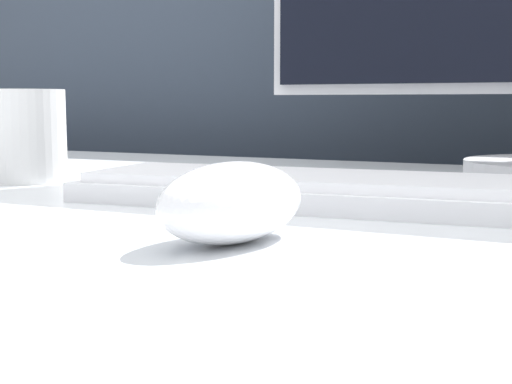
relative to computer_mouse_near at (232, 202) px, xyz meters
The scene contains 4 objects.
partition_panel 0.76m from the computer_mouse_near, 93.84° to the left, with size 5.00×0.03×1.10m.
computer_mouse_near is the anchor object (origin of this frame).
keyboard 0.17m from the computer_mouse_near, 93.37° to the left, with size 0.40×0.16×0.02m.
mug 0.39m from the computer_mouse_near, 149.44° to the left, with size 0.08×0.08×0.09m.
Camera 1 is at (0.23, -0.45, 0.84)m, focal length 50.00 mm.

